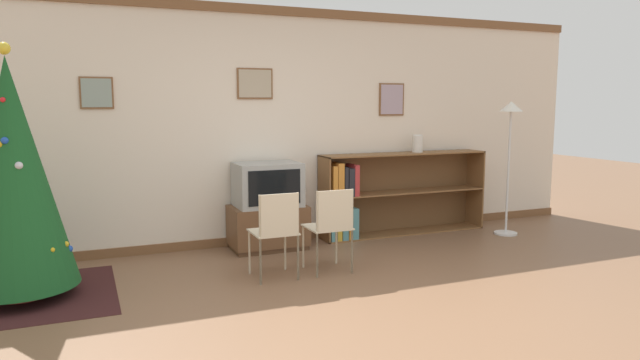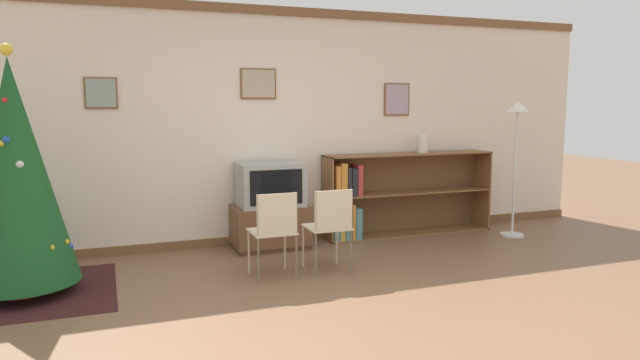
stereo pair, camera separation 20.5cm
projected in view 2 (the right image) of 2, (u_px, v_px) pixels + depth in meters
name	position (u px, v px, depth m)	size (l,w,h in m)	color
ground_plane	(353.00, 321.00, 4.28)	(24.00, 24.00, 0.00)	brown
wall_back	(260.00, 127.00, 6.54)	(8.86, 0.11, 2.70)	silver
area_rug	(24.00, 294.00, 4.87)	(1.49, 1.44, 0.01)	#381919
christmas_tree	(15.00, 173.00, 4.73)	(0.94, 0.94, 2.09)	maroon
tv_console	(271.00, 227.00, 6.39)	(0.83, 0.52, 0.49)	#4C311E
television	(270.00, 184.00, 6.32)	(0.71, 0.51, 0.48)	#9E9E99
folding_chair_left	(274.00, 229.00, 5.23)	(0.40, 0.40, 0.82)	beige
folding_chair_right	(330.00, 225.00, 5.42)	(0.40, 0.40, 0.82)	beige
bookshelf	(382.00, 197.00, 6.95)	(2.19, 0.36, 1.01)	brown
vase	(423.00, 144.00, 7.07)	(0.13, 0.13, 0.22)	silver
standing_lamp	(517.00, 133.00, 6.84)	(0.28, 0.28, 1.64)	silver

